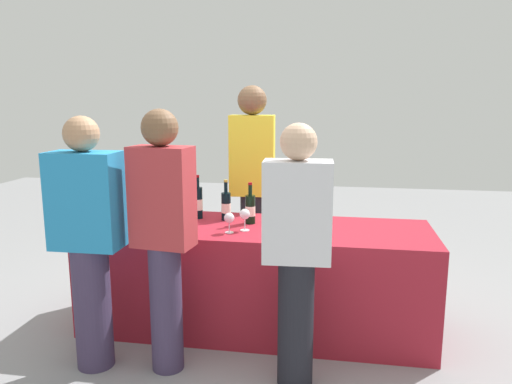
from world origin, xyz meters
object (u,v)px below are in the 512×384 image
(wine_bottle_3, at_px, (250,209))
(wine_glass_3, at_px, (245,215))
(wine_glass_0, at_px, (160,213))
(wine_bottle_2, at_px, (226,206))
(server_pouring, at_px, (252,182))
(wine_glass_1, at_px, (187,216))
(wine_bottle_1, at_px, (198,202))
(wine_bottle_0, at_px, (152,200))
(guest_2, at_px, (297,248))
(guest_0, at_px, (88,237))
(wine_glass_2, at_px, (229,219))
(wine_glass_4, at_px, (284,220))
(wine_glass_5, at_px, (319,221))
(guest_1, at_px, (163,232))

(wine_bottle_3, distance_m, wine_glass_3, 0.20)
(wine_glass_0, bearing_deg, wine_bottle_3, 22.48)
(wine_bottle_2, bearing_deg, server_pouring, 75.03)
(wine_glass_1, distance_m, server_pouring, 0.81)
(wine_bottle_1, bearing_deg, wine_glass_3, -34.75)
(wine_bottle_0, distance_m, guest_2, 1.50)
(guest_0, distance_m, guest_2, 1.26)
(wine_glass_2, relative_size, wine_glass_4, 1.09)
(wine_glass_5, bearing_deg, server_pouring, 127.06)
(wine_bottle_1, xyz_separation_m, guest_1, (0.03, -0.82, -0.00))
(wine_glass_4, bearing_deg, wine_bottle_1, 157.12)
(wine_bottle_0, xyz_separation_m, wine_glass_4, (1.07, -0.32, -0.03))
(wine_bottle_0, bearing_deg, guest_0, -93.45)
(server_pouring, xyz_separation_m, guest_2, (0.48, -1.28, -0.15))
(wine_glass_0, xyz_separation_m, wine_glass_4, (0.86, 0.04, -0.02))
(wine_bottle_3, distance_m, wine_glass_1, 0.46)
(wine_glass_4, xyz_separation_m, wine_glass_5, (0.24, -0.05, 0.01))
(wine_glass_4, bearing_deg, guest_0, -152.82)
(wine_glass_1, bearing_deg, guest_0, -127.80)
(wine_bottle_1, xyz_separation_m, wine_bottle_2, (0.22, -0.02, -0.01))
(wine_bottle_0, height_order, wine_glass_5, wine_bottle_0)
(wine_bottle_2, distance_m, server_pouring, 0.48)
(wine_glass_2, bearing_deg, wine_glass_0, 176.53)
(wine_glass_2, height_order, server_pouring, server_pouring)
(wine_glass_4, height_order, guest_2, guest_2)
(wine_glass_4, bearing_deg, wine_glass_2, -168.46)
(wine_glass_2, distance_m, wine_glass_5, 0.60)
(wine_bottle_3, relative_size, guest_1, 0.19)
(wine_glass_2, relative_size, guest_0, 0.09)
(wine_bottle_2, height_order, wine_bottle_3, wine_bottle_2)
(guest_2, bearing_deg, guest_0, 177.62)
(wine_bottle_0, height_order, guest_0, guest_0)
(wine_glass_1, distance_m, wine_glass_5, 0.92)
(wine_glass_0, distance_m, wine_glass_3, 0.59)
(server_pouring, bearing_deg, wine_bottle_3, 94.74)
(wine_bottle_0, xyz_separation_m, guest_2, (1.20, -0.89, -0.05))
(wine_glass_4, relative_size, guest_0, 0.08)
(wine_glass_5, xyz_separation_m, guest_1, (-0.90, -0.48, 0.02))
(wine_bottle_1, bearing_deg, wine_glass_1, -88.54)
(wine_glass_1, height_order, guest_2, guest_2)
(wine_glass_0, distance_m, wine_glass_2, 0.50)
(wine_bottle_2, relative_size, wine_glass_4, 2.40)
(wine_bottle_3, xyz_separation_m, guest_0, (-0.85, -0.78, -0.03))
(guest_2, bearing_deg, wine_glass_0, 149.59)
(wine_glass_1, distance_m, wine_glass_2, 0.32)
(wine_bottle_0, relative_size, server_pouring, 0.18)
(guest_1, bearing_deg, wine_glass_1, 99.25)
(wine_glass_4, relative_size, guest_1, 0.08)
(wine_bottle_0, xyz_separation_m, guest_1, (0.41, -0.86, -0.00))
(wine_glass_2, bearing_deg, wine_glass_4, 11.54)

